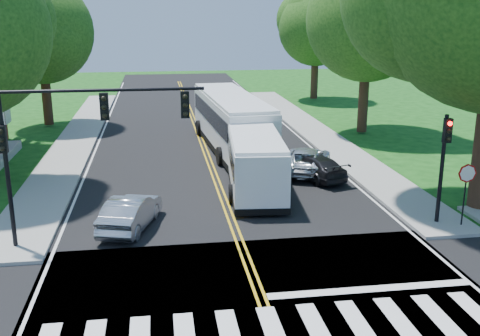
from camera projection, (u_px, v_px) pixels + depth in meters
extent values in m
plane|color=#104010|center=(271.00, 326.00, 15.52)|extent=(140.00, 140.00, 0.00)
cube|color=black|center=(209.00, 161.00, 32.66)|extent=(14.00, 96.00, 0.01)
cube|color=black|center=(271.00, 325.00, 15.52)|extent=(60.00, 12.00, 0.01)
cube|color=gold|center=(203.00, 145.00, 36.47)|extent=(0.36, 70.00, 0.01)
cube|color=silver|center=(96.00, 149.00, 35.49)|extent=(0.12, 70.00, 0.01)
cube|color=silver|center=(305.00, 142.00, 37.44)|extent=(0.12, 70.00, 0.01)
cube|color=silver|center=(275.00, 335.00, 15.04)|extent=(12.60, 3.00, 0.01)
cube|color=silver|center=(371.00, 289.00, 17.54)|extent=(6.60, 0.40, 0.01)
cube|color=gray|center=(78.00, 138.00, 38.12)|extent=(2.60, 40.00, 0.15)
cube|color=gray|center=(314.00, 131.00, 40.50)|extent=(2.60, 40.00, 0.15)
cylinder|color=#351F15|center=(47.00, 95.00, 41.89)|extent=(0.70, 0.70, 4.40)
sphere|color=#417522|center=(41.00, 31.00, 40.63)|extent=(7.60, 7.60, 7.60)
cylinder|color=#351F15|center=(364.00, 97.00, 39.31)|extent=(0.70, 0.70, 5.00)
sphere|color=#417522|center=(368.00, 19.00, 37.91)|extent=(8.40, 8.40, 8.40)
cylinder|color=#351F15|center=(314.00, 76.00, 54.78)|extent=(0.70, 0.70, 4.40)
sphere|color=#417522|center=(316.00, 28.00, 53.56)|extent=(7.20, 7.20, 7.20)
cylinder|color=silver|center=(0.00, 118.00, 34.32)|extent=(0.50, 0.50, 4.20)
cylinder|color=black|center=(9.00, 185.00, 19.88)|extent=(0.16, 0.16, 4.60)
cube|color=black|center=(2.00, 139.00, 19.28)|extent=(0.30, 0.22, 0.95)
sphere|color=black|center=(0.00, 132.00, 19.06)|extent=(0.18, 0.18, 0.18)
cylinder|color=black|center=(104.00, 90.00, 19.49)|extent=(7.00, 0.12, 0.12)
cube|color=black|center=(104.00, 107.00, 19.50)|extent=(0.30, 0.22, 0.95)
cube|color=black|center=(185.00, 105.00, 19.90)|extent=(0.30, 0.22, 0.95)
cylinder|color=black|center=(442.00, 169.00, 22.25)|extent=(0.16, 0.16, 4.40)
cube|color=black|center=(448.00, 131.00, 21.68)|extent=(0.30, 0.22, 0.95)
sphere|color=#FF0A05|center=(450.00, 124.00, 21.47)|extent=(0.18, 0.18, 0.18)
cylinder|color=black|center=(464.00, 199.00, 22.19)|extent=(0.06, 0.06, 2.20)
cylinder|color=#A50A07|center=(467.00, 173.00, 21.88)|extent=(0.76, 0.04, 0.76)
cube|color=white|center=(252.00, 155.00, 28.29)|extent=(3.25, 10.89, 2.50)
cube|color=black|center=(252.00, 146.00, 28.17)|extent=(3.26, 10.15, 0.86)
cube|color=black|center=(245.00, 127.00, 33.41)|extent=(2.23, 0.30, 1.45)
cube|color=orange|center=(245.00, 114.00, 33.19)|extent=(1.55, 0.24, 0.29)
cube|color=black|center=(252.00, 176.00, 28.59)|extent=(3.31, 10.99, 0.27)
cube|color=white|center=(252.00, 130.00, 27.94)|extent=(3.18, 10.56, 0.20)
cylinder|color=black|center=(268.00, 156.00, 32.03)|extent=(0.37, 0.89, 0.87)
cylinder|color=black|center=(226.00, 156.00, 31.89)|extent=(0.37, 0.89, 0.87)
cylinder|color=black|center=(284.00, 193.00, 25.47)|extent=(0.37, 0.89, 0.87)
cylinder|color=black|center=(232.00, 194.00, 25.34)|extent=(0.37, 0.89, 0.87)
cube|color=white|center=(231.00, 122.00, 35.29)|extent=(3.64, 13.05, 3.00)
cube|color=black|center=(231.00, 113.00, 35.14)|extent=(3.65, 12.15, 1.04)
cube|color=black|center=(213.00, 100.00, 41.30)|extent=(2.68, 0.28, 1.75)
cube|color=orange|center=(213.00, 87.00, 41.03)|extent=(1.86, 0.22, 0.35)
cube|color=black|center=(231.00, 142.00, 35.64)|extent=(3.70, 13.15, 0.33)
cube|color=white|center=(231.00, 97.00, 34.87)|extent=(3.56, 12.66, 0.24)
cylinder|color=black|center=(239.00, 126.00, 39.90)|extent=(0.42, 1.07, 1.05)
cylinder|color=black|center=(199.00, 128.00, 39.32)|extent=(0.42, 1.07, 1.05)
cylinder|color=black|center=(269.00, 153.00, 32.19)|extent=(0.42, 1.07, 1.05)
cylinder|color=black|center=(220.00, 156.00, 31.61)|extent=(0.42, 1.07, 1.05)
imported|color=#B3B5BB|center=(131.00, 212.00, 22.31)|extent=(2.55, 4.35, 1.35)
imported|color=silver|center=(307.00, 160.00, 30.13)|extent=(3.90, 5.41, 1.37)
imported|color=black|center=(316.00, 167.00, 29.04)|extent=(2.83, 4.46, 1.20)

